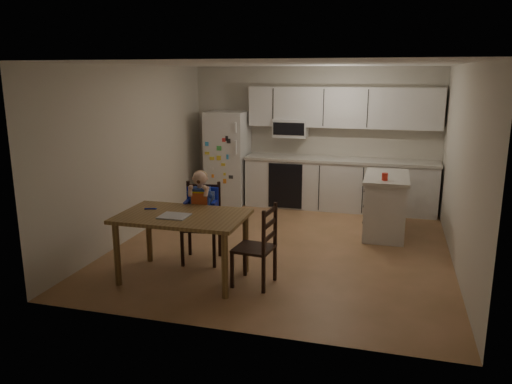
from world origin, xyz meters
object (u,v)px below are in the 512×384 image
at_px(refrigerator, 228,157).
at_px(chair_side, 262,241).
at_px(kitchen_island, 385,204).
at_px(dining_table, 183,223).
at_px(chair_booster, 201,206).
at_px(red_cup, 385,177).

relative_size(refrigerator, chair_side, 1.79).
height_order(kitchen_island, dining_table, kitchen_island).
bearing_deg(chair_booster, refrigerator, 92.59).
distance_m(red_cup, chair_side, 2.40).
xyz_separation_m(chair_booster, chair_side, (0.95, -0.58, -0.19)).
bearing_deg(refrigerator, dining_table, -79.66).
bearing_deg(refrigerator, red_cup, -28.52).
height_order(dining_table, chair_booster, chair_booster).
distance_m(dining_table, chair_side, 0.96).
height_order(dining_table, chair_side, chair_side).
xyz_separation_m(refrigerator, chair_booster, (0.65, -2.97, -0.13)).
xyz_separation_m(red_cup, dining_table, (-2.22, -2.03, -0.27)).
distance_m(refrigerator, dining_table, 3.65).
bearing_deg(chair_booster, kitchen_island, 28.50).
height_order(kitchen_island, chair_booster, chair_booster).
distance_m(refrigerator, kitchen_island, 3.17).
relative_size(red_cup, chair_booster, 0.09).
bearing_deg(dining_table, red_cup, 42.34).
bearing_deg(chair_side, refrigerator, -149.74).
relative_size(refrigerator, red_cup, 15.99).
distance_m(kitchen_island, chair_side, 2.70).
height_order(kitchen_island, chair_side, chair_side).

